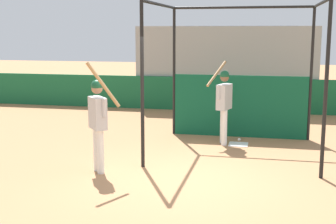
# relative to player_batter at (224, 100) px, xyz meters

# --- Properties ---
(ground_plane) EXTENTS (60.00, 60.00, 0.00)m
(ground_plane) POSITION_rel_player_batter_xyz_m (-0.43, -2.90, -1.04)
(ground_plane) COLOR #A8754C
(outfield_wall) EXTENTS (24.00, 0.12, 1.10)m
(outfield_wall) POSITION_rel_player_batter_xyz_m (-0.43, 4.49, -0.48)
(outfield_wall) COLOR #196038
(outfield_wall) RESTS_ON ground
(bleacher_section) EXTENTS (5.95, 3.20, 2.78)m
(bleacher_section) POSITION_rel_player_batter_xyz_m (-0.43, 6.15, 0.35)
(bleacher_section) COLOR #9E9E99
(bleacher_section) RESTS_ON ground
(batting_cage) EXTENTS (3.38, 3.11, 3.19)m
(batting_cage) POSITION_rel_player_batter_xyz_m (0.32, 0.30, 0.29)
(batting_cage) COLOR black
(batting_cage) RESTS_ON ground
(home_plate) EXTENTS (0.44, 0.44, 0.02)m
(home_plate) POSITION_rel_player_batter_xyz_m (0.36, -0.01, -1.03)
(home_plate) COLOR white
(home_plate) RESTS_ON ground
(player_batter) EXTENTS (0.60, 0.97, 1.90)m
(player_batter) POSITION_rel_player_batter_xyz_m (0.00, 0.00, 0.00)
(player_batter) COLOR white
(player_batter) RESTS_ON ground
(player_waiting) EXTENTS (0.75, 0.66, 2.08)m
(player_waiting) POSITION_rel_player_batter_xyz_m (-2.04, -2.71, 0.01)
(player_waiting) COLOR white
(player_waiting) RESTS_ON ground
(baseball) EXTENTS (0.07, 0.07, 0.07)m
(baseball) POSITION_rel_player_batter_xyz_m (0.35, 0.35, -1.00)
(baseball) COLOR white
(baseball) RESTS_ON ground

